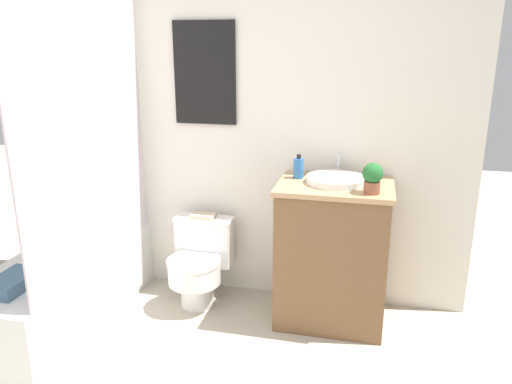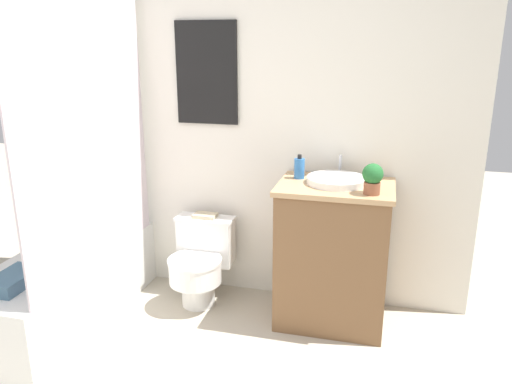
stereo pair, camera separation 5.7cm
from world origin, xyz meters
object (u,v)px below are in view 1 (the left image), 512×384
book_on_tank (204,216)px  soap_bottle (299,168)px  toilet (199,262)px  sink (336,180)px  potted_plant (372,177)px

book_on_tank → soap_bottle: bearing=-4.9°
toilet → book_on_tank: 0.31m
sink → soap_bottle: soap_bottle is taller
toilet → sink: 1.07m
toilet → soap_bottle: bearing=5.6°
toilet → potted_plant: 1.30m
toilet → book_on_tank: (0.00, 0.12, 0.28)m
soap_bottle → toilet: bearing=-174.4°
toilet → potted_plant: bearing=-8.9°
sink → potted_plant: potted_plant is taller
sink → book_on_tank: size_ratio=2.52×
sink → book_on_tank: (-0.87, 0.12, -0.34)m
sink → potted_plant: (0.21, -0.17, 0.07)m
potted_plant → book_on_tank: potted_plant is taller
toilet → soap_bottle: size_ratio=3.80×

